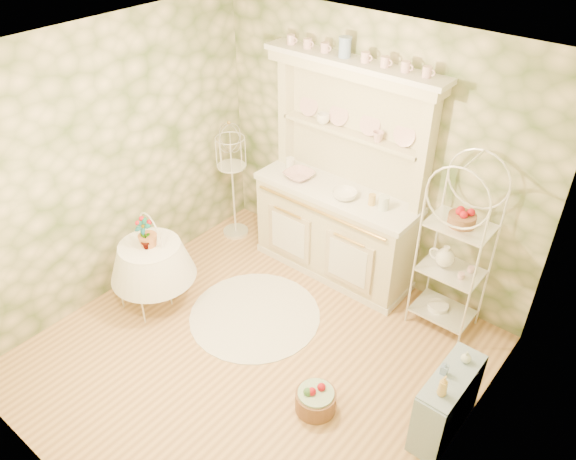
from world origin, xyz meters
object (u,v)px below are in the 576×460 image
Objects in this scene: bakers_rack at (454,255)px; side_shelf at (446,405)px; birdcage_stand at (232,178)px; floor_basket at (316,398)px; kitchen_dresser at (338,178)px; cafe_chair at (142,274)px; round_table at (154,276)px.

bakers_rack is 1.35m from side_shelf.
floor_basket is (2.28, -1.43, -0.63)m from birdcage_stand.
kitchen_dresser reaches higher than side_shelf.
side_shelf is at bearing 19.63° from cafe_chair.
side_shelf is 1.03m from floor_basket.
round_table is at bearing -147.01° from bakers_rack.
round_table is 0.44× the size of birdcage_stand.
birdcage_stand reaches higher than round_table.
birdcage_stand is at bearing 171.24° from side_shelf.
side_shelf is at bearing -16.33° from birdcage_stand.
side_shelf is 0.98× the size of round_table.
bakers_rack is at bearing -0.68° from kitchen_dresser.
kitchen_dresser is at bearing 156.84° from side_shelf.
birdcage_stand is at bearing 106.44° from cafe_chair.
birdcage_stand is (-2.62, -0.17, -0.08)m from bakers_rack.
floor_basket is (2.04, -0.03, -0.20)m from round_table.
cafe_chair is (-2.41, -1.67, -0.42)m from bakers_rack.
round_table is at bearing -163.49° from side_shelf.
bakers_rack reaches higher than side_shelf.
side_shelf is 0.43× the size of birdcage_stand.
floor_basket is (-0.89, -0.50, -0.15)m from side_shelf.
round_table is 0.81× the size of cafe_chair.
bakers_rack is 2.96m from cafe_chair.
cafe_chair is at bearing -106.31° from round_table.
kitchen_dresser reaches higher than floor_basket.
cafe_chair is 2.10× the size of floor_basket.
kitchen_dresser is 2.81× the size of cafe_chair.
kitchen_dresser is at bearing 55.94° from round_table.
floor_basket is at bearing -143.40° from side_shelf.
kitchen_dresser is 2.07m from round_table.
kitchen_dresser is 2.14m from cafe_chair.
cafe_chair is 2.10m from floor_basket.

